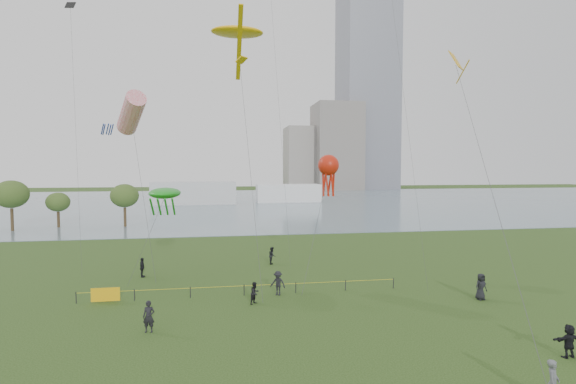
{
  "coord_description": "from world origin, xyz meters",
  "views": [
    {
      "loc": [
        -4.62,
        -19.17,
        9.72
      ],
      "look_at": [
        0.0,
        10.0,
        8.0
      ],
      "focal_mm": 26.0,
      "sensor_mm": 36.0,
      "label": 1
    }
  ],
  "objects": [
    {
      "name": "spectator_c",
      "position": [
        -11.71,
        18.93,
        0.87
      ],
      "size": [
        0.48,
        1.04,
        1.75
      ],
      "primitive_type": "imported",
      "rotation": [
        0.0,
        0.0,
        1.52
      ],
      "color": "black",
      "rests_on": "ground_plane"
    },
    {
      "name": "spectator_g",
      "position": [
        0.31,
        22.18,
        0.87
      ],
      "size": [
        0.77,
        0.93,
        1.74
      ],
      "primitive_type": "imported",
      "rotation": [
        0.0,
        0.0,
        1.43
      ],
      "color": "black",
      "rests_on": "ground_plane"
    },
    {
      "name": "pavilion_left",
      "position": [
        -12.0,
        95.0,
        3.0
      ],
      "size": [
        22.0,
        8.0,
        6.0
      ],
      "primitive_type": "cube",
      "color": "silver",
      "rests_on": "ground_plane"
    },
    {
      "name": "pavilion_right",
      "position": [
        14.0,
        98.0,
        2.5
      ],
      "size": [
        18.0,
        7.0,
        5.0
      ],
      "primitive_type": "cube",
      "color": "white",
      "rests_on": "ground_plane"
    },
    {
      "name": "spectator_a",
      "position": [
        -2.38,
        10.11,
        0.79
      ],
      "size": [
        0.96,
        0.97,
        1.58
      ],
      "primitive_type": "imported",
      "rotation": [
        0.0,
        0.0,
        0.8
      ],
      "color": "black",
      "rests_on": "ground_plane"
    },
    {
      "name": "ground_plane",
      "position": [
        0.0,
        0.0,
        0.0
      ],
      "size": [
        400.0,
        400.0,
        0.0
      ],
      "primitive_type": "plane",
      "color": "#203912"
    },
    {
      "name": "kite_flyer",
      "position": [
        8.61,
        -4.59,
        0.96
      ],
      "size": [
        0.83,
        0.81,
        1.93
      ],
      "primitive_type": "imported",
      "rotation": [
        0.0,
        0.0,
        0.73
      ],
      "color": "#595C61",
      "rests_on": "ground_plane"
    },
    {
      "name": "spectator_e",
      "position": [
        12.85,
        -0.84,
        0.86
      ],
      "size": [
        1.63,
        0.62,
        1.72
      ],
      "primitive_type": "imported",
      "rotation": [
        0.0,
        0.0,
        3.21
      ],
      "color": "black",
      "rests_on": "ground_plane"
    },
    {
      "name": "kite_windsock",
      "position": [
        -12.69,
        20.56,
        14.64
      ],
      "size": [
        4.89,
        6.2,
        16.55
      ],
      "rotation": [
        0.0,
        0.0,
        0.41
      ],
      "color": "#3F3F42"
    },
    {
      "name": "kite_creature",
      "position": [
        -9.34,
        16.61,
        7.59
      ],
      "size": [
        4.32,
        4.81,
        8.07
      ],
      "rotation": [
        0.0,
        0.0,
        -0.33
      ],
      "color": "#3F3F42"
    },
    {
      "name": "kite_delta",
      "position": [
        11.84,
        8.12,
        16.4
      ],
      "size": [
        5.17,
        15.78,
        18.05
      ],
      "rotation": [
        0.0,
        0.0,
        -0.21
      ],
      "color": "#3F3F42"
    },
    {
      "name": "spectator_d",
      "position": [
        14.15,
        8.45,
        0.97
      ],
      "size": [
        1.05,
        0.79,
        1.95
      ],
      "primitive_type": "imported",
      "rotation": [
        0.0,
        0.0,
        0.19
      ],
      "color": "black",
      "rests_on": "ground_plane"
    },
    {
      "name": "spectator_f",
      "position": [
        -8.97,
        5.94,
        0.94
      ],
      "size": [
        0.73,
        0.53,
        1.88
      ],
      "primitive_type": "imported",
      "rotation": [
        0.0,
        0.0,
        -0.12
      ],
      "color": "black",
      "rests_on": "ground_plane"
    },
    {
      "name": "trees",
      "position": [
        -29.92,
        51.49,
        5.19
      ],
      "size": [
        20.74,
        7.41,
        7.8
      ],
      "color": "#3C2D1B",
      "rests_on": "ground_plane"
    },
    {
      "name": "kite_octopus",
      "position": [
        5.19,
        18.66,
        9.86
      ],
      "size": [
        4.89,
        8.15,
        10.95
      ],
      "rotation": [
        0.0,
        0.0,
        -0.25
      ],
      "color": "#3F3F42"
    },
    {
      "name": "fence",
      "position": [
        -9.16,
        12.19,
        0.55
      ],
      "size": [
        24.07,
        0.07,
        1.05
      ],
      "color": "black",
      "rests_on": "ground_plane"
    },
    {
      "name": "building_low",
      "position": [
        32.0,
        168.0,
        14.0
      ],
      "size": [
        16.0,
        18.0,
        28.0
      ],
      "primitive_type": "cube",
      "color": "gray",
      "rests_on": "ground_plane"
    },
    {
      "name": "lake",
      "position": [
        0.0,
        100.0,
        0.02
      ],
      "size": [
        400.0,
        120.0,
        0.08
      ],
      "primitive_type": "cube",
      "color": "slate",
      "rests_on": "ground_plane"
    },
    {
      "name": "tower",
      "position": [
        62.0,
        168.0,
        60.0
      ],
      "size": [
        24.0,
        24.0,
        120.0
      ],
      "primitive_type": "cube",
      "color": "slate",
      "rests_on": "ground_plane"
    },
    {
      "name": "building_mid",
      "position": [
        46.0,
        162.0,
        19.0
      ],
      "size": [
        20.0,
        20.0,
        38.0
      ],
      "primitive_type": "cube",
      "color": "slate",
      "rests_on": "ground_plane"
    },
    {
      "name": "spectator_b",
      "position": [
        -0.48,
        11.88,
        0.93
      ],
      "size": [
        1.38,
        1.2,
        1.86
      ],
      "primitive_type": "imported",
      "rotation": [
        0.0,
        0.0,
        -0.53
      ],
      "color": "black",
      "rests_on": "ground_plane"
    },
    {
      "name": "kite_stingray",
      "position": [
        -3.14,
        19.71,
        21.99
      ],
      "size": [
        4.78,
        11.2,
        22.46
      ],
      "rotation": [
        0.0,
        0.0,
        -0.07
      ],
      "color": "#3F3F42"
    }
  ]
}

